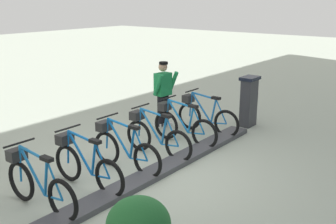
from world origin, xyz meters
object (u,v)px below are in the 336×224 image
bike_docked_2 (155,136)px  bike_docked_4 (85,164)px  bike_docked_5 (37,183)px  bike_docked_1 (182,125)px  payment_kiosk (249,101)px  bike_docked_3 (123,149)px  bike_docked_0 (205,116)px  worker_near_rack (163,92)px

bike_docked_2 → bike_docked_4: bearing=90.0°
bike_docked_5 → bike_docked_1: bearing=-90.0°
payment_kiosk → bike_docked_3: payment_kiosk is taller
bike_docked_0 → bike_docked_1: 0.94m
bike_docked_2 → bike_docked_3: size_ratio=1.00×
bike_docked_0 → bike_docked_5: bearing=90.0°
payment_kiosk → bike_docked_2: 3.09m
bike_docked_0 → bike_docked_5: same height
bike_docked_0 → worker_near_rack: bearing=11.5°
bike_docked_5 → bike_docked_4: bearing=-90.0°
bike_docked_2 → bike_docked_3: same height
payment_kiosk → bike_docked_3: bearing=81.8°
bike_docked_2 → bike_docked_5: bearing=90.0°
bike_docked_1 → bike_docked_4: same height
bike_docked_0 → bike_docked_2: size_ratio=1.00×
bike_docked_0 → bike_docked_4: 3.78m
worker_near_rack → bike_docked_1: bearing=147.1°
payment_kiosk → bike_docked_2: size_ratio=0.74×
payment_kiosk → bike_docked_2: bearing=79.3°
bike_docked_0 → bike_docked_4: (0.00, 3.78, 0.00)m
bike_docked_1 → bike_docked_4: size_ratio=1.00×
payment_kiosk → bike_docked_0: 1.30m
bike_docked_3 → bike_docked_4: 0.94m
bike_docked_0 → bike_docked_2: (0.00, 1.89, 0.00)m
bike_docked_4 → worker_near_rack: 3.75m
bike_docked_3 → bike_docked_4: (0.00, 0.94, 0.00)m
bike_docked_4 → worker_near_rack: size_ratio=1.04×
payment_kiosk → bike_docked_5: (0.57, 5.86, -0.24)m
payment_kiosk → bike_docked_5: size_ratio=0.74×
payment_kiosk → bike_docked_3: 4.02m
bike_docked_3 → bike_docked_5: same height
bike_docked_4 → worker_near_rack: worker_near_rack is taller
bike_docked_1 → bike_docked_4: (0.00, 2.83, 0.00)m
bike_docked_0 → bike_docked_1: same height
bike_docked_3 → worker_near_rack: (1.11, -2.61, 0.48)m
bike_docked_1 → bike_docked_5: (0.00, 3.78, 0.00)m
bike_docked_5 → bike_docked_2: bearing=-90.0°
bike_docked_4 → payment_kiosk: bearing=-96.6°
bike_docked_1 → bike_docked_5: size_ratio=1.00×
bike_docked_1 → bike_docked_0: bearing=-90.0°
bike_docked_4 → bike_docked_3: bearing=-90.0°
bike_docked_5 → bike_docked_0: bearing=-90.0°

